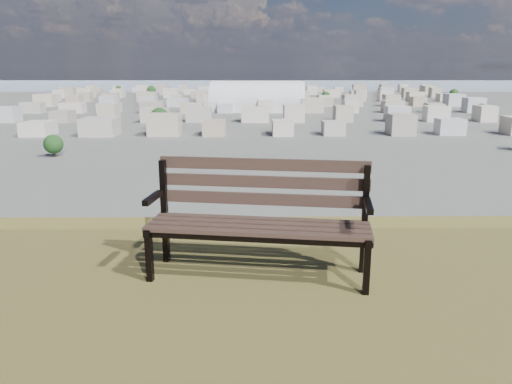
{
  "coord_description": "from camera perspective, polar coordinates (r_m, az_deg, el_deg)",
  "views": [
    {
      "loc": [
        0.41,
        -1.66,
        26.88
      ],
      "look_at": [
        0.47,
        4.6,
        25.3
      ],
      "focal_mm": 35.0,
      "sensor_mm": 36.0,
      "label": 1
    }
  ],
  "objects": [
    {
      "name": "city_blocks",
      "position": [
        396.79,
        -0.64,
        10.76
      ],
      "size": [
        395.0,
        361.0,
        7.0
      ],
      "color": "beige",
      "rests_on": "ground"
    },
    {
      "name": "city_trees",
      "position": [
        322.53,
        -5.43,
        10.16
      ],
      "size": [
        406.52,
        387.2,
        9.98
      ],
      "color": "#301E18",
      "rests_on": "ground"
    },
    {
      "name": "bay_water",
      "position": [
        902.06,
        -0.61,
        12.43
      ],
      "size": [
        2400.0,
        700.0,
        0.12
      ],
      "primitive_type": "cube",
      "color": "#818CA4",
      "rests_on": "ground"
    },
    {
      "name": "arena",
      "position": [
        312.82,
        0.19,
        10.26
      ],
      "size": [
        59.24,
        29.22,
        24.2
      ],
      "rotation": [
        0.0,
        0.0,
        -0.09
      ],
      "color": "silver",
      "rests_on": "ground"
    },
    {
      "name": "park_bench",
      "position": [
        4.55,
        0.45,
        -2.29
      ],
      "size": [
        2.06,
        0.93,
        1.04
      ],
      "rotation": [
        0.0,
        0.0,
        -0.15
      ],
      "color": "#3B2A22",
      "rests_on": "hilltop_mesa"
    },
    {
      "name": "far_hills",
      "position": [
        1405.92,
        -3.17,
        14.06
      ],
      "size": [
        2050.0,
        340.0,
        60.0
      ],
      "color": "#8393A2",
      "rests_on": "ground"
    }
  ]
}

